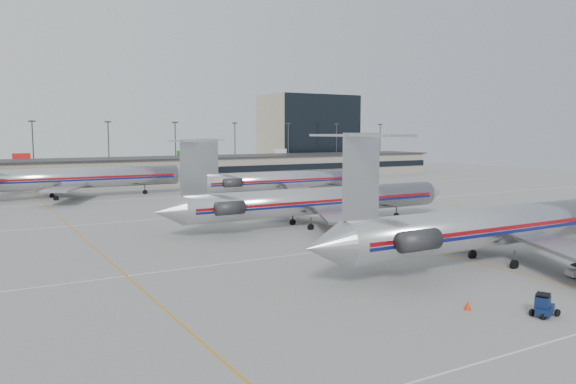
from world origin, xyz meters
TOP-DOWN VIEW (x-y plane):
  - ground at (0.00, 0.00)m, footprint 260.00×260.00m
  - apron_markings at (0.00, 10.00)m, footprint 160.00×0.15m
  - terminal at (0.00, 97.97)m, footprint 162.00×17.00m
  - light_mast_row at (0.00, 112.00)m, footprint 163.60×0.40m
  - distant_building at (62.00, 128.00)m, footprint 30.00×20.00m
  - jet_foreground at (3.35, -2.48)m, footprint 47.40×27.91m
  - jet_second_row at (-1.90, 23.97)m, footprint 44.45×26.17m
  - jet_third_row at (11.29, 54.83)m, footprint 41.61×25.60m
  - jet_back_row at (-25.36, 73.78)m, footprint 47.83×29.42m
  - tug_left at (-8.35, -14.84)m, footprint 2.19×1.77m
  - cone_left at (-11.65, -11.26)m, footprint 0.65×0.65m

SIDE VIEW (x-z plane):
  - ground at x=0.00m, z-range 0.00..0.00m
  - apron_markings at x=0.00m, z-range 0.00..0.02m
  - cone_left at x=-11.65m, z-range 0.00..0.67m
  - tug_left at x=-8.35m, z-range -0.07..1.52m
  - terminal at x=0.00m, z-range 0.03..6.28m
  - jet_third_row at x=11.29m, z-range -2.39..8.99m
  - jet_second_row at x=-1.90m, z-range -2.44..9.19m
  - jet_foreground at x=3.35m, z-range -2.60..9.80m
  - jet_back_row at x=-25.36m, z-range -2.74..10.34m
  - light_mast_row at x=0.00m, z-range 0.94..16.22m
  - distant_building at x=62.00m, z-range 0.00..25.00m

